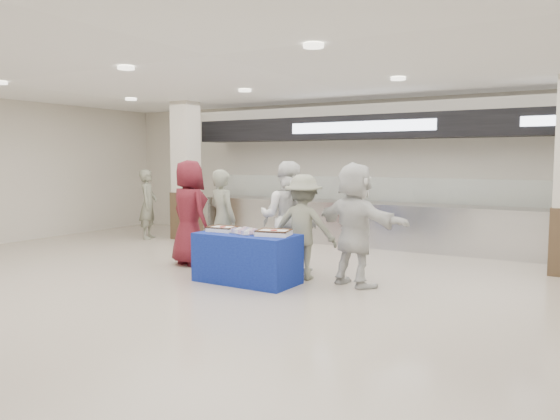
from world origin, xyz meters
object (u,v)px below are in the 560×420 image
Objects in this scene: chef_tall at (286,217)px; cupcake_tray at (245,231)px; chef_short at (289,224)px; soldier_b at (303,227)px; sheet_cake_left at (223,228)px; civilian_maroon at (189,213)px; sheet_cake_right at (274,232)px; soldier_a at (223,219)px; soldier_bg at (148,204)px; display_table at (247,258)px; civilian_white at (355,224)px.

cupcake_tray is at bearing 60.34° from chef_tall.
soldier_b is at bearing 152.23° from chef_short.
sheet_cake_left is 0.24× the size of civilian_maroon.
sheet_cake_right is (0.93, 0.00, 0.00)m from sheet_cake_left.
soldier_a reaches higher than soldier_b.
soldier_b is (0.65, 0.66, 0.03)m from cupcake_tray.
chef_tall is 1.13× the size of soldier_bg.
display_table is 0.63m from sheet_cake_right.
cupcake_tray is at bearing 36.28° from soldier_b.
civilian_maroon is 2.28m from soldier_b.
sheet_cake_right reaches higher than display_table.
sheet_cake_right is 0.97m from chef_tall.
chef_short is 0.90× the size of civilian_white.
civilian_white is (1.97, 0.61, 0.12)m from sheet_cake_left.
cupcake_tray is 0.32× the size of chef_short.
soldier_a is at bearing -144.88° from soldier_bg.
civilian_white is at bearing -163.10° from soldier_a.
cupcake_tray is at bearing -3.81° from sheet_cake_left.
civilian_maroon reaches higher than soldier_b.
civilian_white is (0.88, -0.02, 0.10)m from soldier_b.
display_table is at bearing 44.16° from civilian_white.
civilian_maroon is 1.83m from chef_tall.
civilian_maroon reaches higher than soldier_a.
cupcake_tray is 0.32× the size of soldier_b.
sheet_cake_right is 1.20m from civilian_white.
civilian_maroon reaches higher than chef_short.
civilian_maroon is 1.14× the size of soldier_bg.
sheet_cake_left is 1.10m from chef_short.
chef_short is (0.29, 0.85, 0.04)m from cupcake_tray.
cupcake_tray is 0.92m from soldier_b.
chef_short reaches higher than display_table.
cupcake_tray is 0.32× the size of soldier_bg.
chef_tall reaches higher than soldier_a.
civilian_maroon is at bearing 20.94° from civilian_white.
display_table is at bearing 62.13° from chef_tall.
display_table is 0.85× the size of civilian_white.
display_table is at bearing 37.70° from soldier_b.
cupcake_tray reaches higher than display_table.
sheet_cake_right is 0.33× the size of chef_short.
soldier_bg is at bearing 147.67° from sheet_cake_left.
chef_tall is 1.38m from civilian_white.
sheet_cake_left is at bearing 176.19° from cupcake_tray.
civilian_maroon is at bearing 25.46° from soldier_a.
chef_tall reaches higher than soldier_b.
civilian_white reaches higher than soldier_a.
cupcake_tray is at bearing 43.71° from civilian_white.
civilian_maroon reaches higher than sheet_cake_right.
soldier_b is (0.16, 0.62, 0.02)m from sheet_cake_right.
chef_tall is at bearing 55.68° from sheet_cake_left.
soldier_a is 1.16m from chef_tall.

